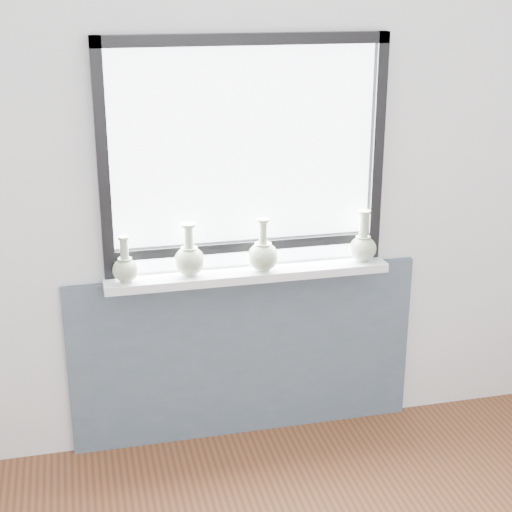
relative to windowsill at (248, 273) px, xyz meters
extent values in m
cube|color=silver|center=(0.00, 0.10, 0.42)|extent=(3.60, 0.02, 2.60)
cube|color=#4D596C|center=(0.00, 0.07, -0.45)|extent=(1.70, 0.03, 0.86)
cube|color=silver|center=(0.00, 0.00, 0.00)|extent=(1.32, 0.18, 0.04)
cube|color=black|center=(-0.62, 0.05, 0.55)|extent=(0.05, 0.06, 1.05)
cube|color=black|center=(0.62, 0.05, 0.55)|extent=(0.05, 0.06, 1.05)
cube|color=black|center=(0.00, 0.05, 1.04)|extent=(1.30, 0.06, 0.05)
cube|color=black|center=(0.00, 0.05, 0.12)|extent=(1.20, 0.05, 0.04)
cube|color=white|center=(0.00, 0.08, 0.52)|extent=(1.20, 0.01, 1.00)
cylinder|color=#A2B693|center=(-0.56, -0.02, 0.02)|extent=(0.05, 0.05, 0.01)
ellipsoid|color=#A2B693|center=(-0.56, -0.02, 0.07)|extent=(0.12, 0.12, 0.11)
cone|color=#A2B693|center=(-0.56, -0.02, 0.11)|extent=(0.06, 0.06, 0.03)
cylinder|color=#A2B693|center=(-0.56, -0.02, 0.16)|extent=(0.04, 0.04, 0.11)
cylinder|color=#A2B693|center=(-0.56, -0.02, 0.22)|extent=(0.05, 0.05, 0.01)
cylinder|color=#A2B693|center=(-0.27, 0.00, 0.02)|extent=(0.06, 0.06, 0.01)
ellipsoid|color=#A2B693|center=(-0.27, 0.00, 0.09)|extent=(0.14, 0.14, 0.13)
cone|color=#A2B693|center=(-0.27, 0.00, 0.13)|extent=(0.08, 0.08, 0.03)
cylinder|color=#A2B693|center=(-0.27, 0.00, 0.19)|extent=(0.04, 0.04, 0.12)
cylinder|color=#A2B693|center=(-0.27, 0.00, 0.26)|extent=(0.07, 0.07, 0.01)
cylinder|color=#A2B693|center=(0.07, -0.03, 0.02)|extent=(0.06, 0.06, 0.01)
ellipsoid|color=#A2B693|center=(0.07, -0.03, 0.09)|extent=(0.14, 0.14, 0.13)
cone|color=#A2B693|center=(0.07, -0.03, 0.14)|extent=(0.08, 0.08, 0.03)
cylinder|color=#A2B693|center=(0.07, -0.03, 0.19)|extent=(0.04, 0.04, 0.12)
cylinder|color=#A2B693|center=(0.07, -0.03, 0.26)|extent=(0.06, 0.06, 0.01)
cylinder|color=#A2B693|center=(0.56, -0.01, 0.02)|extent=(0.06, 0.06, 0.01)
ellipsoid|color=#A2B693|center=(0.56, -0.01, 0.08)|extent=(0.13, 0.13, 0.12)
cone|color=#A2B693|center=(0.56, -0.01, 0.13)|extent=(0.07, 0.07, 0.03)
cylinder|color=#A2B693|center=(0.56, -0.01, 0.19)|extent=(0.04, 0.04, 0.13)
cylinder|color=#A2B693|center=(0.56, -0.01, 0.26)|extent=(0.06, 0.06, 0.01)
camera|label=1|loc=(-0.76, -3.31, 1.28)|focal=55.00mm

